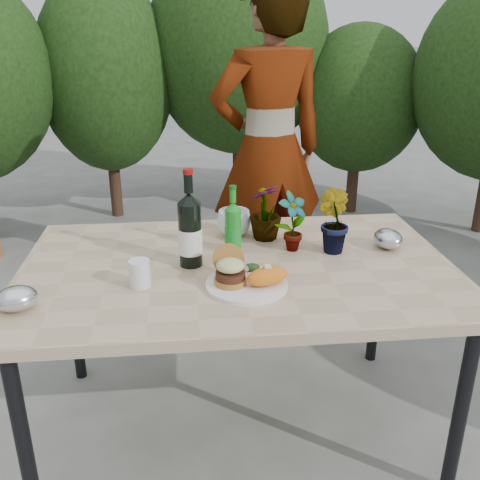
{
  "coord_description": "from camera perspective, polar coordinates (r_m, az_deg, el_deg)",
  "views": [
    {
      "loc": [
        -0.18,
        -1.8,
        1.58
      ],
      "look_at": [
        0.0,
        -0.08,
        0.88
      ],
      "focal_mm": 40.0,
      "sensor_mm": 36.0,
      "label": 1
    }
  ],
  "objects": [
    {
      "name": "dinner_plate",
      "position": [
        1.82,
        0.7,
        -4.8
      ],
      "size": [
        0.28,
        0.28,
        0.01
      ],
      "primitive_type": "cylinder",
      "color": "white",
      "rests_on": "patio_table"
    },
    {
      "name": "person",
      "position": [
        3.03,
        3.04,
        9.47
      ],
      "size": [
        0.76,
        0.58,
        1.85
      ],
      "primitive_type": "imported",
      "rotation": [
        0.0,
        0.0,
        3.37
      ],
      "color": "#A36651",
      "rests_on": "ground"
    },
    {
      "name": "foil_packet_right",
      "position": [
        2.2,
        15.51,
        0.13
      ],
      "size": [
        0.13,
        0.15,
        0.08
      ],
      "primitive_type": "ellipsoid",
      "rotation": [
        0.0,
        0.0,
        1.77
      ],
      "color": "silver",
      "rests_on": "patio_table"
    },
    {
      "name": "seedling_mid",
      "position": [
        2.1,
        9.86,
        1.98
      ],
      "size": [
        0.16,
        0.17,
        0.25
      ],
      "primitive_type": "imported",
      "rotation": [
        0.0,
        0.0,
        2.02
      ],
      "color": "#25521C",
      "rests_on": "patio_table"
    },
    {
      "name": "plastic_cup",
      "position": [
        1.84,
        -10.64,
        -3.53
      ],
      "size": [
        0.07,
        0.07,
        0.09
      ],
      "primitive_type": "cylinder",
      "color": "silver",
      "rests_on": "patio_table"
    },
    {
      "name": "patio_table",
      "position": [
        2.01,
        -0.23,
        -4.1
      ],
      "size": [
        1.6,
        1.0,
        0.75
      ],
      "color": "tan",
      "rests_on": "ground"
    },
    {
      "name": "sweet_potato",
      "position": [
        1.8,
        2.94,
        -3.88
      ],
      "size": [
        0.17,
        0.12,
        0.06
      ],
      "primitive_type": "ellipsoid",
      "rotation": [
        0.0,
        0.0,
        0.35
      ],
      "color": "orange",
      "rests_on": "dinner_plate"
    },
    {
      "name": "ground",
      "position": [
        2.4,
        -0.21,
        -19.12
      ],
      "size": [
        80.0,
        80.0,
        0.0
      ],
      "primitive_type": "plane",
      "color": "slate",
      "rests_on": "ground"
    },
    {
      "name": "grilled_veg",
      "position": [
        1.9,
        0.91,
        -2.97
      ],
      "size": [
        0.08,
        0.05,
        0.03
      ],
      "color": "olive",
      "rests_on": "dinner_plate"
    },
    {
      "name": "wine_bottle",
      "position": [
        1.94,
        -5.35,
        0.96
      ],
      "size": [
        0.09,
        0.09,
        0.36
      ],
      "rotation": [
        0.0,
        0.0,
        -0.06
      ],
      "color": "black",
      "rests_on": "patio_table"
    },
    {
      "name": "burger_stack",
      "position": [
        1.81,
        -1.09,
        -3.11
      ],
      "size": [
        0.11,
        0.16,
        0.11
      ],
      "color": "#B7722D",
      "rests_on": "dinner_plate"
    },
    {
      "name": "blue_bowl",
      "position": [
        2.25,
        -0.64,
        1.85
      ],
      "size": [
        0.17,
        0.17,
        0.11
      ],
      "primitive_type": "imported",
      "rotation": [
        0.0,
        0.0,
        -0.29
      ],
      "color": "white",
      "rests_on": "patio_table"
    },
    {
      "name": "seedling_left",
      "position": [
        2.08,
        5.64,
        1.93
      ],
      "size": [
        0.15,
        0.13,
        0.24
      ],
      "primitive_type": "imported",
      "rotation": [
        0.0,
        0.0,
        0.5
      ],
      "color": "#25501B",
      "rests_on": "patio_table"
    },
    {
      "name": "foil_packet_left",
      "position": [
        1.81,
        -22.74,
        -5.77
      ],
      "size": [
        0.16,
        0.14,
        0.08
      ],
      "primitive_type": "ellipsoid",
      "rotation": [
        0.0,
        0.0,
        0.29
      ],
      "color": "silver",
      "rests_on": "patio_table"
    },
    {
      "name": "sparkling_water",
      "position": [
        2.06,
        -0.75,
        1.27
      ],
      "size": [
        0.06,
        0.06,
        0.27
      ],
      "rotation": [
        0.0,
        0.0,
        0.05
      ],
      "color": "#198A1F",
      "rests_on": "patio_table"
    },
    {
      "name": "seedling_right",
      "position": [
        2.19,
        2.73,
        3.03
      ],
      "size": [
        0.18,
        0.18,
        0.23
      ],
      "primitive_type": "imported",
      "rotation": [
        0.0,
        0.0,
        3.78
      ],
      "color": "#2D5F20",
      "rests_on": "patio_table"
    },
    {
      "name": "shrub_hedge",
      "position": [
        3.68,
        -2.85,
        15.61
      ],
      "size": [
        6.81,
        5.12,
        2.3
      ],
      "color": "#382316",
      "rests_on": "ground"
    }
  ]
}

